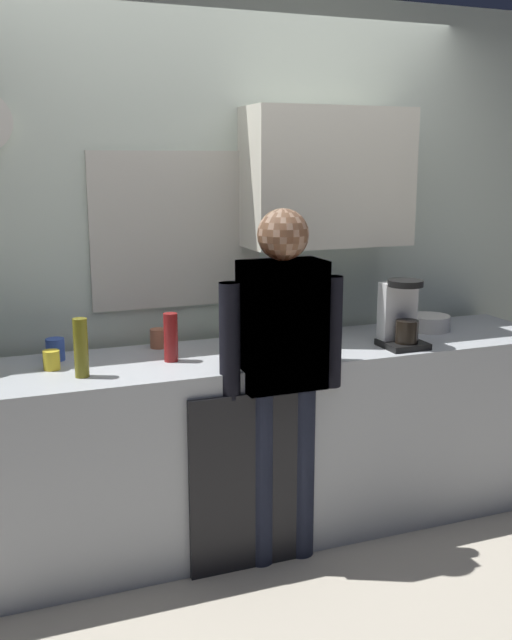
% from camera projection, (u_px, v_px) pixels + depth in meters
% --- Properties ---
extents(ground_plane, '(8.00, 8.00, 0.00)m').
position_uv_depth(ground_plane, '(280.00, 557.00, 3.40)').
color(ground_plane, beige).
extents(kitchen_counter, '(3.13, 0.64, 0.91)m').
position_uv_depth(kitchen_counter, '(257.00, 442.00, 3.58)').
color(kitchen_counter, '#B2B7BC').
rests_on(kitchen_counter, ground_plane).
extents(dishwasher_panel, '(0.56, 0.02, 0.82)m').
position_uv_depth(dishwasher_panel, '(251.00, 483.00, 3.23)').
color(dishwasher_panel, black).
rests_on(dishwasher_panel, ground_plane).
extents(back_wall_assembly, '(4.73, 0.42, 2.60)m').
position_uv_depth(back_wall_assembly, '(238.00, 248.00, 3.77)').
color(back_wall_assembly, silver).
rests_on(back_wall_assembly, ground_plane).
extents(coffee_maker, '(0.20, 0.20, 0.33)m').
position_uv_depth(coffee_maker, '(401.00, 317.00, 3.55)').
color(coffee_maker, black).
rests_on(coffee_maker, kitchen_counter).
extents(bottle_olive_oil, '(0.06, 0.06, 0.25)m').
position_uv_depth(bottle_olive_oil, '(81.00, 348.00, 3.05)').
color(bottle_olive_oil, olive).
rests_on(bottle_olive_oil, kitchen_counter).
extents(bottle_red_vinegar, '(0.06, 0.06, 0.22)m').
position_uv_depth(bottle_red_vinegar, '(171.00, 337.00, 3.29)').
color(bottle_red_vinegar, maroon).
rests_on(bottle_red_vinegar, kitchen_counter).
extents(bottle_dark_sauce, '(0.06, 0.06, 0.18)m').
position_uv_depth(bottle_dark_sauce, '(312.00, 332.00, 3.47)').
color(bottle_dark_sauce, black).
rests_on(bottle_dark_sauce, kitchen_counter).
extents(bottle_clear_soda, '(0.09, 0.09, 0.28)m').
position_uv_depth(bottle_clear_soda, '(264.00, 314.00, 3.65)').
color(bottle_clear_soda, '#2D8C33').
rests_on(bottle_clear_soda, kitchen_counter).
extents(bottle_amber_beer, '(0.06, 0.06, 0.23)m').
position_uv_depth(bottle_amber_beer, '(237.00, 327.00, 3.48)').
color(bottle_amber_beer, brown).
rests_on(bottle_amber_beer, kitchen_counter).
extents(cup_terracotta_mug, '(0.08, 0.08, 0.09)m').
position_uv_depth(cup_terracotta_mug, '(158.00, 338.00, 3.54)').
color(cup_terracotta_mug, '#B26647').
rests_on(cup_terracotta_mug, kitchen_counter).
extents(cup_yellow_cup, '(0.07, 0.07, 0.08)m').
position_uv_depth(cup_yellow_cup, '(52.00, 360.00, 3.17)').
color(cup_yellow_cup, yellow).
rests_on(cup_yellow_cup, kitchen_counter).
extents(cup_blue_mug, '(0.08, 0.08, 0.10)m').
position_uv_depth(cup_blue_mug, '(55.00, 349.00, 3.32)').
color(cup_blue_mug, '#3351B2').
rests_on(cup_blue_mug, kitchen_counter).
extents(mixing_bowl, '(0.22, 0.22, 0.08)m').
position_uv_depth(mixing_bowl, '(429.00, 323.00, 3.90)').
color(mixing_bowl, white).
rests_on(mixing_bowl, kitchen_counter).
extents(person_at_sink, '(0.57, 0.22, 1.60)m').
position_uv_depth(person_at_sink, '(282.00, 359.00, 3.20)').
color(person_at_sink, black).
rests_on(person_at_sink, ground_plane).
extents(person_guest, '(0.57, 0.22, 1.60)m').
position_uv_depth(person_guest, '(282.00, 359.00, 3.20)').
color(person_guest, '#3F4766').
rests_on(person_guest, ground_plane).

